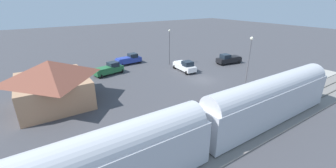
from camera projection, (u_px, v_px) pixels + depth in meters
ground_plane at (202, 80)px, 36.40m from camera, size 200.00×200.00×0.00m
railway_track at (281, 113)px, 25.49m from camera, size 4.80×70.00×0.30m
platform at (252, 100)px, 28.58m from camera, size 3.20×46.00×0.30m
passenger_train at (202, 125)px, 17.92m from camera, size 2.93×38.21×4.98m
station_building at (52, 82)px, 27.10m from camera, size 10.36×8.88×5.80m
pedestrian_on_platform at (262, 92)px, 28.29m from camera, size 0.36×0.36×1.71m
pedestrian_waiting_far at (269, 88)px, 29.80m from camera, size 0.36×0.36×1.71m
pickup_black at (229, 59)px, 45.35m from camera, size 2.79×5.64×2.14m
pickup_green at (109, 69)px, 38.75m from camera, size 3.06×5.69×2.14m
pickup_blue at (129, 59)px, 45.20m from camera, size 2.22×5.49×2.14m
pickup_white at (185, 66)px, 40.61m from camera, size 5.53×2.79×2.14m
light_pole_near_platform at (249, 58)px, 29.96m from camera, size 0.44×0.44×8.06m
light_pole_lot_center at (169, 43)px, 43.63m from camera, size 0.44×0.44×7.22m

